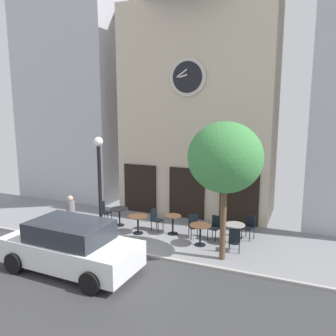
{
  "coord_description": "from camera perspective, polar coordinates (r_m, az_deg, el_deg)",
  "views": [
    {
      "loc": [
        5.61,
        -9.6,
        4.93
      ],
      "look_at": [
        0.64,
        2.22,
        2.66
      ],
      "focal_mm": 36.17,
      "sensor_mm": 36.0,
      "label": 1
    }
  ],
  "objects": [
    {
      "name": "cafe_table_center_left",
      "position": [
        14.61,
        -8.19,
        -7.53
      ],
      "size": [
        0.76,
        0.76,
        0.75
      ],
      "color": "black",
      "rests_on": "ground_plane"
    },
    {
      "name": "cafe_table_rightmost",
      "position": [
        13.64,
        -5.08,
        -8.8
      ],
      "size": [
        0.77,
        0.77,
        0.73
      ],
      "color": "black",
      "rests_on": "ground_plane"
    },
    {
      "name": "pedestrian_grey",
      "position": [
        13.6,
        -16.02,
        -7.78
      ],
      "size": [
        0.43,
        0.43,
        1.67
      ],
      "color": "#2D2D38",
      "rests_on": "ground_plane"
    },
    {
      "name": "cafe_chair_near_tree",
      "position": [
        13.94,
        -2.1,
        -8.38
      ],
      "size": [
        0.48,
        0.48,
        0.9
      ],
      "color": "black",
      "rests_on": "ground_plane"
    },
    {
      "name": "cafe_chair_facing_street",
      "position": [
        13.23,
        4.36,
        -9.43
      ],
      "size": [
        0.56,
        0.56,
        0.9
      ],
      "color": "black",
      "rests_on": "ground_plane"
    },
    {
      "name": "cafe_chair_right_end",
      "position": [
        12.11,
        11.15,
        -11.48
      ],
      "size": [
        0.46,
        0.46,
        0.9
      ],
      "color": "black",
      "rests_on": "ground_plane"
    },
    {
      "name": "street_tree",
      "position": [
        10.8,
        9.58,
        1.67
      ],
      "size": [
        2.39,
        2.16,
        4.54
      ],
      "color": "brown",
      "rests_on": "ground_plane"
    },
    {
      "name": "cafe_chair_facing_wall",
      "position": [
        15.17,
        -10.71,
        -7.02
      ],
      "size": [
        0.42,
        0.42,
        0.9
      ],
      "color": "black",
      "rests_on": "ground_plane"
    },
    {
      "name": "ground_plane",
      "position": [
        11.52,
        -9.19,
        -15.58
      ],
      "size": [
        26.53,
        10.6,
        0.13
      ],
      "color": "gray"
    },
    {
      "name": "cafe_table_near_door",
      "position": [
        13.53,
        0.81,
        -8.98
      ],
      "size": [
        0.66,
        0.66,
        0.77
      ],
      "color": "black",
      "rests_on": "ground_plane"
    },
    {
      "name": "clock_building",
      "position": [
        16.35,
        5.2,
        14.91
      ],
      "size": [
        7.09,
        4.34,
        12.21
      ],
      "color": "beige",
      "rests_on": "ground_plane"
    },
    {
      "name": "cafe_table_near_curb",
      "position": [
        12.9,
        11.16,
        -10.12
      ],
      "size": [
        0.75,
        0.75,
        0.73
      ],
      "color": "black",
      "rests_on": "ground_plane"
    },
    {
      "name": "cafe_table_leftmost",
      "position": [
        12.52,
        5.46,
        -10.41
      ],
      "size": [
        0.78,
        0.78,
        0.77
      ],
      "color": "black",
      "rests_on": "ground_plane"
    },
    {
      "name": "street_lamp",
      "position": [
        13.39,
        -11.41,
        -2.97
      ],
      "size": [
        0.36,
        0.36,
        3.87
      ],
      "color": "black",
      "rests_on": "ground_plane"
    },
    {
      "name": "neighbor_building_left",
      "position": [
        20.35,
        -14.69,
        12.87
      ],
      "size": [
        5.69,
        4.31,
        12.1
      ],
      "color": "#B2B2BC",
      "rests_on": "ground_plane"
    },
    {
      "name": "cafe_chair_near_lamp",
      "position": [
        13.18,
        7.96,
        -9.58
      ],
      "size": [
        0.49,
        0.49,
        0.9
      ],
      "color": "black",
      "rests_on": "ground_plane"
    },
    {
      "name": "cafe_chair_under_awning",
      "position": [
        13.45,
        13.53,
        -9.36
      ],
      "size": [
        0.51,
        0.51,
        0.9
      ],
      "color": "black",
      "rests_on": "ground_plane"
    },
    {
      "name": "parked_car_white",
      "position": [
        11.06,
        -16.09,
        -12.54
      ],
      "size": [
        4.36,
        2.15,
        1.55
      ],
      "color": "white",
      "rests_on": "ground_plane"
    }
  ]
}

